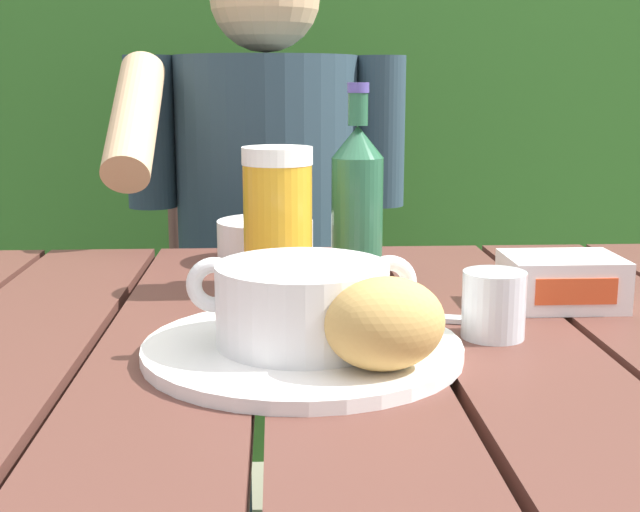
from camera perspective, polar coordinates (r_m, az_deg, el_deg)
dining_table at (r=0.89m, az=1.40°, el=-10.37°), size 1.42×0.81×0.74m
hedge_backdrop at (r=2.41m, az=-3.23°, el=12.40°), size 3.98×0.97×2.37m
chair_near_diner at (r=1.74m, az=-3.40°, el=-5.32°), size 0.43×0.43×0.94m
person_eating at (r=1.49m, az=-3.66°, el=1.69°), size 0.48×0.47×1.24m
serving_plate at (r=0.76m, az=-1.19°, el=-6.25°), size 0.29×0.29×0.01m
soup_bowl at (r=0.75m, az=-1.20°, el=-3.07°), size 0.20×0.15×0.08m
bread_roll at (r=0.68m, az=4.40°, el=-4.57°), size 0.11×0.10×0.08m
beer_glass at (r=0.98m, az=-2.86°, el=2.45°), size 0.08×0.08×0.17m
beer_bottle at (r=1.02m, az=2.52°, el=3.72°), size 0.06×0.06×0.24m
water_glass_small at (r=0.83m, az=11.61°, el=-3.22°), size 0.06×0.06×0.06m
butter_tub at (r=0.96m, az=15.95°, el=-1.63°), size 0.12×0.09×0.06m
table_knife at (r=0.88m, az=7.41°, el=-4.07°), size 0.15×0.06×0.01m
diner_bowl at (r=1.15m, az=-3.71°, el=1.02°), size 0.13×0.13×0.06m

